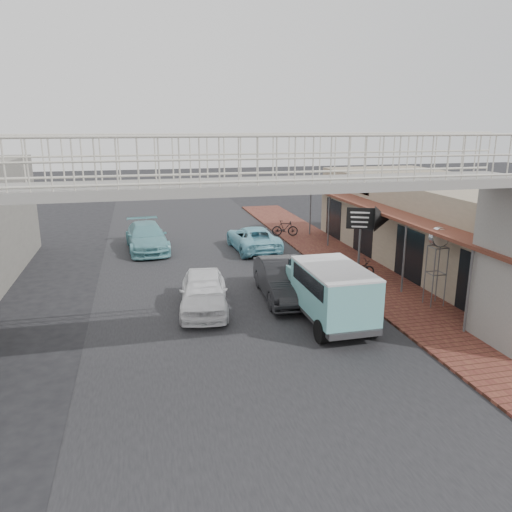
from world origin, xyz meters
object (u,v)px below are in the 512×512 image
angkot_far (147,237)px  motorcycle_near (358,269)px  angkot_curb (253,238)px  street_clock (439,241)px  dark_sedan (283,280)px  angkot_van (331,287)px  motorcycle_far (285,228)px  arrow_sign (379,220)px  white_hatchback (204,291)px

angkot_far → motorcycle_near: bearing=-45.5°
motorcycle_near → angkot_curb: bearing=23.5°
street_clock → angkot_far: bearing=131.3°
street_clock → dark_sedan: bearing=155.9°
dark_sedan → angkot_van: bearing=-70.3°
angkot_far → motorcycle_far: angkot_far is taller
dark_sedan → arrow_sign: (4.68, 1.47, 1.87)m
angkot_van → dark_sedan: bearing=105.6°
angkot_far → arrow_sign: (9.63, -7.49, 1.90)m
angkot_far → arrow_sign: 12.34m
motorcycle_far → angkot_curb: bearing=149.1°
white_hatchback → motorcycle_near: 7.17m
motorcycle_far → arrow_sign: arrow_sign is taller
dark_sedan → motorcycle_near: (3.75, 1.34, -0.24)m
angkot_curb → motorcycle_near: angkot_curb is taller
motorcycle_near → motorcycle_far: (-0.62, 8.86, 0.04)m
dark_sedan → angkot_far: (-4.94, 8.96, -0.03)m
white_hatchback → angkot_curb: bearing=73.0°
white_hatchback → arrow_sign: bearing=22.0°
motorcycle_near → arrow_sign: size_ratio=0.51×
angkot_far → motorcycle_near: size_ratio=3.12×
arrow_sign → street_clock: bearing=-58.8°
angkot_curb → motorcycle_far: (2.54, 2.51, -0.08)m
white_hatchback → angkot_curb: (3.75, 8.26, -0.07)m
dark_sedan → arrow_sign: size_ratio=1.47×
angkot_far → street_clock: (10.10, -11.19, 1.80)m
dark_sedan → angkot_van: 3.01m
angkot_van → white_hatchback: bearing=149.7°
dark_sedan → arrow_sign: arrow_sign is taller
street_clock → arrow_sign: size_ratio=0.93×
angkot_curb → street_clock: (4.56, -9.92, 1.88)m
white_hatchback → motorcycle_far: white_hatchback is taller
angkot_curb → angkot_far: bearing=-15.4°
angkot_curb → arrow_sign: bearing=120.9°
angkot_van → street_clock: street_clock is taller
angkot_far → street_clock: street_clock is taller
angkot_van → motorcycle_near: (2.92, 4.19, -0.79)m
angkot_far → angkot_curb: bearing=-17.2°
street_clock → angkot_curb: bearing=113.9°
white_hatchback → angkot_far: 9.70m
angkot_far → motorcycle_near: angkot_far is taller
arrow_sign → angkot_van: bearing=-107.8°
white_hatchback → arrow_sign: (7.84, 2.04, 1.91)m
angkot_van → arrow_sign: arrow_sign is taller
dark_sedan → street_clock: (5.16, -2.23, 1.77)m
motorcycle_near → motorcycle_far: bearing=1.1°
white_hatchback → motorcycle_near: white_hatchback is taller
angkot_van → street_clock: (4.33, 0.62, 1.21)m
dark_sedan → white_hatchback: bearing=-166.3°
angkot_van → motorcycle_far: bearing=79.4°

